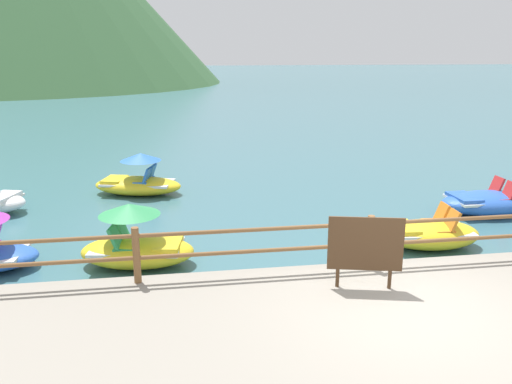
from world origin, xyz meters
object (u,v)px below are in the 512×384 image
Objects in this scene: pedal_boat_1 at (138,181)px; pedal_boat_4 at (429,233)px; pedal_boat_0 at (488,202)px; pedal_boat_5 at (137,245)px; sign_board at (365,245)px.

pedal_boat_4 is (6.42, -5.28, -0.09)m from pedal_boat_1.
pedal_boat_1 reaches higher than pedal_boat_0.
pedal_boat_0 is 8.95m from pedal_boat_5.
sign_board is 4.50m from pedal_boat_5.
pedal_boat_1 is at bearing 117.37° from sign_board.
sign_board is at bearing -134.06° from pedal_boat_4.
pedal_boat_5 reaches higher than pedal_boat_1.
sign_board reaches higher than pedal_boat_0.
sign_board is 8.77m from pedal_boat_1.
pedal_boat_1 is (-4.02, 7.76, -0.74)m from sign_board.
pedal_boat_0 is 1.15× the size of pedal_boat_4.
pedal_boat_1 is at bearing 159.89° from pedal_boat_0.
pedal_boat_4 is 0.93× the size of pedal_boat_5.
pedal_boat_5 is at bearing 146.65° from sign_board.
pedal_boat_4 is at bearing -142.81° from pedal_boat_0.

